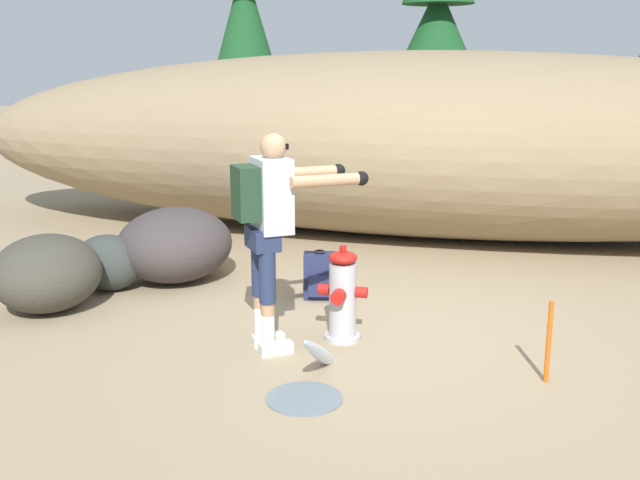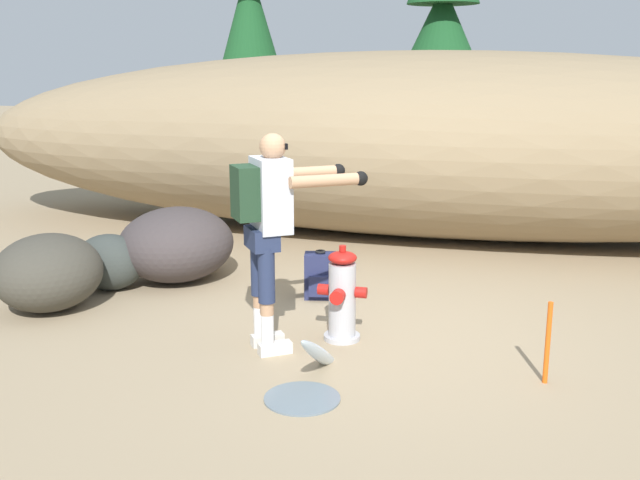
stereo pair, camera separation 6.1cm
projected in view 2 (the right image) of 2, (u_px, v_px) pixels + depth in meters
The scene contains 12 objects.
ground_plane at pixel (360, 339), 6.04m from camera, with size 56.00×56.00×0.04m, color #998466.
dirt_embankment at pixel (425, 144), 9.42m from camera, with size 12.97×3.20×2.37m, color #897556.
fire_hydrant at pixel (342, 297), 5.89m from camera, with size 0.40×0.35×0.79m.
hydrant_water_jet at pixel (317, 364), 5.25m from camera, with size 0.52×1.27×0.68m.
utility_worker at pixel (270, 215), 5.52m from camera, with size 1.01×0.89×1.70m.
spare_backpack at pixel (320, 276), 6.98m from camera, with size 0.34×0.33×0.47m.
boulder_large at pixel (177, 244), 7.54m from camera, with size 1.14×1.24×0.76m, color #3C3535.
boulder_mid at pixel (48, 272), 6.64m from camera, with size 0.96×1.03×0.70m, color #3F3C33.
boulder_small at pixel (109, 262), 7.23m from camera, with size 0.70×0.56×0.56m, color #333935.
pine_tree_far_left at pixel (249, 7), 15.72m from camera, with size 1.83×1.83×6.42m.
pine_tree_left at pixel (442, 22), 14.70m from camera, with size 2.25×2.25×5.36m.
survey_stake at pixel (548, 343), 5.10m from camera, with size 0.04×0.04×0.60m, color #E55914.
Camera 2 is at (1.17, -5.56, 2.20)m, focal length 40.93 mm.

